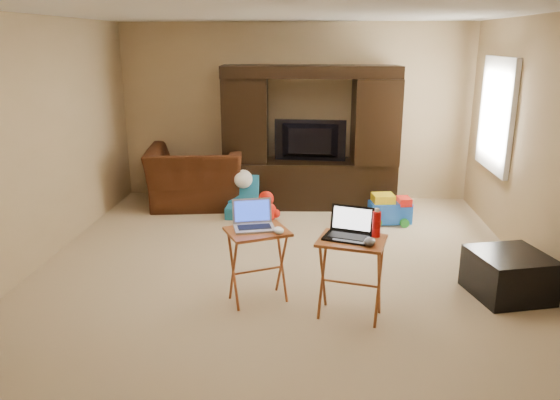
# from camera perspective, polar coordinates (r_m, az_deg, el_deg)

# --- Properties ---
(floor) EXTENTS (5.50, 5.50, 0.00)m
(floor) POSITION_cam_1_polar(r_m,az_deg,el_deg) (5.62, 0.15, -7.28)
(floor) COLOR beige
(floor) RESTS_ON ground
(ceiling) EXTENTS (5.50, 5.50, 0.00)m
(ceiling) POSITION_cam_1_polar(r_m,az_deg,el_deg) (5.15, 0.17, 19.13)
(ceiling) COLOR silver
(ceiling) RESTS_ON ground
(wall_back) EXTENTS (5.00, 0.00, 5.00)m
(wall_back) POSITION_cam_1_polar(r_m,az_deg,el_deg) (7.95, 1.53, 9.13)
(wall_back) COLOR tan
(wall_back) RESTS_ON ground
(wall_front) EXTENTS (5.00, 0.00, 5.00)m
(wall_front) POSITION_cam_1_polar(r_m,az_deg,el_deg) (2.61, -4.00, -6.30)
(wall_front) COLOR tan
(wall_front) RESTS_ON ground
(wall_left) EXTENTS (0.00, 5.50, 5.50)m
(wall_left) POSITION_cam_1_polar(r_m,az_deg,el_deg) (5.95, -24.71, 5.18)
(wall_left) COLOR tan
(wall_left) RESTS_ON ground
(wall_right) EXTENTS (0.00, 5.50, 5.50)m
(wall_right) POSITION_cam_1_polar(r_m,az_deg,el_deg) (5.65, 26.42, 4.44)
(wall_right) COLOR tan
(wall_right) RESTS_ON ground
(window_pane) EXTENTS (0.00, 1.20, 1.20)m
(window_pane) POSITION_cam_1_polar(r_m,az_deg,el_deg) (7.06, 21.82, 8.29)
(window_pane) COLOR white
(window_pane) RESTS_ON ground
(window_frame) EXTENTS (0.06, 1.14, 1.34)m
(window_frame) POSITION_cam_1_polar(r_m,az_deg,el_deg) (7.06, 21.66, 8.30)
(window_frame) COLOR white
(window_frame) RESTS_ON ground
(entertainment_center) EXTENTS (2.39, 0.72, 1.93)m
(entertainment_center) POSITION_cam_1_polar(r_m,az_deg,el_deg) (7.51, 3.13, 6.50)
(entertainment_center) COLOR black
(entertainment_center) RESTS_ON floor
(television) EXTENTS (0.99, 0.18, 0.57)m
(television) POSITION_cam_1_polar(r_m,az_deg,el_deg) (7.48, 3.12, 6.14)
(television) COLOR black
(television) RESTS_ON entertainment_center
(recliner) EXTENTS (1.43, 1.29, 0.83)m
(recliner) POSITION_cam_1_polar(r_m,az_deg,el_deg) (7.71, -8.76, 2.41)
(recliner) COLOR #40200D
(recliner) RESTS_ON floor
(child_rocker) EXTENTS (0.42, 0.47, 0.54)m
(child_rocker) POSITION_cam_1_polar(r_m,az_deg,el_deg) (7.20, -3.98, 0.33)
(child_rocker) COLOR #19678D
(child_rocker) RESTS_ON floor
(plush_toy) EXTENTS (0.38, 0.31, 0.42)m
(plush_toy) POSITION_cam_1_polar(r_m,az_deg,el_deg) (6.96, -1.46, -0.70)
(plush_toy) COLOR red
(plush_toy) RESTS_ON floor
(push_toy) EXTENTS (0.58, 0.45, 0.40)m
(push_toy) POSITION_cam_1_polar(r_m,az_deg,el_deg) (7.06, 11.42, -0.88)
(push_toy) COLOR blue
(push_toy) RESTS_ON floor
(ottoman) EXTENTS (0.77, 0.77, 0.40)m
(ottoman) POSITION_cam_1_polar(r_m,az_deg,el_deg) (5.42, 22.77, -7.20)
(ottoman) COLOR black
(ottoman) RESTS_ON floor
(tray_table_left) EXTENTS (0.64, 0.59, 0.67)m
(tray_table_left) POSITION_cam_1_polar(r_m,az_deg,el_deg) (4.86, -2.33, -6.88)
(tray_table_left) COLOR #AA5B29
(tray_table_left) RESTS_ON floor
(tray_table_right) EXTENTS (0.62, 0.54, 0.69)m
(tray_table_right) POSITION_cam_1_polar(r_m,az_deg,el_deg) (4.62, 7.37, -8.12)
(tray_table_right) COLOR #984B24
(tray_table_right) RESTS_ON floor
(laptop_left) EXTENTS (0.41, 0.37, 0.24)m
(laptop_left) POSITION_cam_1_polar(r_m,az_deg,el_deg) (4.73, -2.71, -1.67)
(laptop_left) COLOR #A3A3A8
(laptop_left) RESTS_ON tray_table_left
(laptop_right) EXTENTS (0.44, 0.39, 0.24)m
(laptop_right) POSITION_cam_1_polar(r_m,az_deg,el_deg) (4.47, 7.06, -2.54)
(laptop_right) COLOR black
(laptop_right) RESTS_ON tray_table_right
(mouse_left) EXTENTS (0.12, 0.15, 0.06)m
(mouse_left) POSITION_cam_1_polar(r_m,az_deg,el_deg) (4.65, -0.14, -3.20)
(mouse_left) COLOR white
(mouse_left) RESTS_ON tray_table_left
(mouse_right) EXTENTS (0.12, 0.16, 0.06)m
(mouse_right) POSITION_cam_1_polar(r_m,az_deg,el_deg) (4.38, 9.34, -4.30)
(mouse_right) COLOR #39393D
(mouse_right) RESTS_ON tray_table_right
(water_bottle) EXTENTS (0.07, 0.07, 0.21)m
(water_bottle) POSITION_cam_1_polar(r_m,az_deg,el_deg) (4.55, 10.05, -2.50)
(water_bottle) COLOR red
(water_bottle) RESTS_ON tray_table_right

